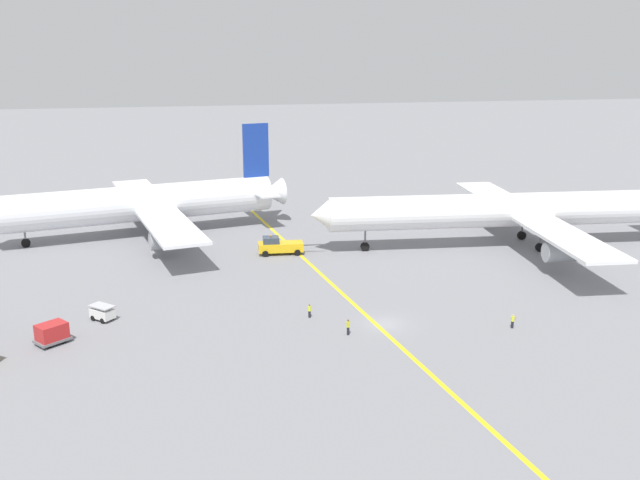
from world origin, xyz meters
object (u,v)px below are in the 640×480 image
gse_container_dolly_flat (52,333)px  ground_crew_ramp_agent_by_cones (348,327)px  airliner_at_gate_left (142,204)px  airliner_being_pushed (513,211)px  gse_baggage_cart_near_cluster (102,313)px  ground_crew_marshaller_foreground (513,321)px  pushback_tug (279,246)px  ground_crew_wing_walker_right (310,311)px

gse_container_dolly_flat → ground_crew_ramp_agent_by_cones: size_ratio=2.25×
airliner_at_gate_left → airliner_being_pushed: (54.40, -18.13, 0.38)m
gse_baggage_cart_near_cluster → ground_crew_marshaller_foreground: bearing=-14.9°
airliner_at_gate_left → gse_container_dolly_flat: 42.37m
gse_container_dolly_flat → airliner_at_gate_left: bearing=79.4°
pushback_tug → ground_crew_ramp_agent_by_cones: size_ratio=5.63×
ground_crew_marshaller_foreground → ground_crew_wing_walker_right: ground_crew_wing_walker_right is taller
pushback_tug → ground_crew_wing_walker_right: size_ratio=6.22×
pushback_tug → ground_crew_marshaller_foreground: 38.27m
ground_crew_ramp_agent_by_cones → airliner_at_gate_left: bearing=115.8°
gse_baggage_cart_near_cluster → ground_crew_marshaller_foreground: (43.05, -11.49, -0.06)m
ground_crew_marshaller_foreground → gse_baggage_cart_near_cluster: bearing=165.1°
ground_crew_wing_walker_right → gse_container_dolly_flat: bearing=-176.9°
airliner_being_pushed → ground_crew_marshaller_foreground: (-14.72, -29.35, -4.71)m
airliner_at_gate_left → pushback_tug: (19.56, -14.93, -3.90)m
airliner_being_pushed → ground_crew_ramp_agent_by_cones: (-32.35, -27.44, -4.60)m
airliner_being_pushed → ground_crew_ramp_agent_by_cones: 42.67m
airliner_being_pushed → gse_container_dolly_flat: 66.55m
airliner_being_pushed → gse_baggage_cart_near_cluster: bearing=-162.8°
airliner_being_pushed → pushback_tug: size_ratio=6.17×
pushback_tug → ground_crew_wing_walker_right: (-0.51, -25.07, -0.42)m
airliner_being_pushed → ground_crew_wing_walker_right: (-35.35, -21.87, -4.70)m
airliner_at_gate_left → ground_crew_wing_walker_right: size_ratio=31.37×
ground_crew_marshaller_foreground → pushback_tug: bearing=121.7°
airliner_at_gate_left → ground_crew_wing_walker_right: airliner_at_gate_left is taller
ground_crew_marshaller_foreground → ground_crew_wing_walker_right: bearing=160.1°
pushback_tug → ground_crew_ramp_agent_by_cones: bearing=-85.4°
airliner_being_pushed → gse_baggage_cart_near_cluster: size_ratio=19.59×
ground_crew_marshaller_foreground → ground_crew_ramp_agent_by_cones: ground_crew_ramp_agent_by_cones is taller
ground_crew_ramp_agent_by_cones → gse_baggage_cart_near_cluster: bearing=159.3°
airliner_at_gate_left → ground_crew_wing_walker_right: (19.05, -40.00, -4.32)m
pushback_tug → ground_crew_marshaller_foreground: (20.12, -32.55, -0.43)m
ground_crew_wing_walker_right → airliner_being_pushed: bearing=31.7°
pushback_tug → ground_crew_marshaller_foreground: pushback_tug is taller
airliner_at_gate_left → gse_baggage_cart_near_cluster: 36.39m
airliner_at_gate_left → ground_crew_ramp_agent_by_cones: 50.80m
ground_crew_ramp_agent_by_cones → ground_crew_wing_walker_right: (-3.00, 5.57, -0.10)m
gse_baggage_cart_near_cluster → ground_crew_wing_walker_right: 22.77m
airliner_being_pushed → ground_crew_marshaller_foreground: size_ratio=38.68×
airliner_being_pushed → pushback_tug: bearing=174.8°
gse_container_dolly_flat → ground_crew_wing_walker_right: gse_container_dolly_flat is taller
gse_container_dolly_flat → ground_crew_marshaller_foreground: bearing=-7.2°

